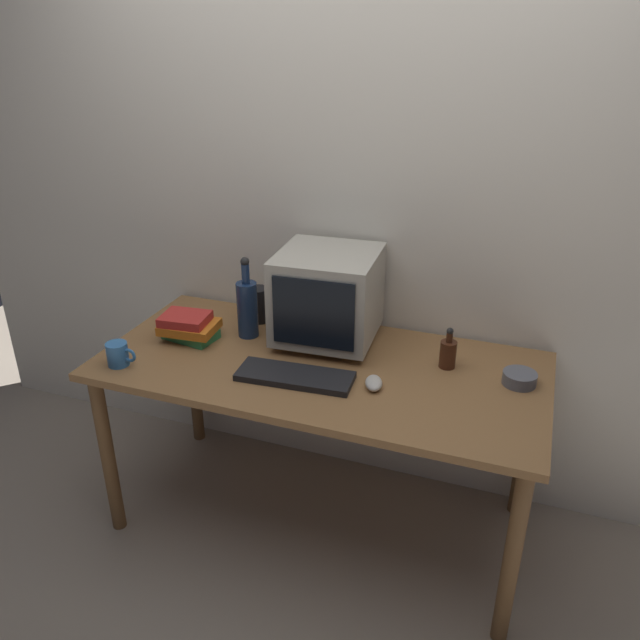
# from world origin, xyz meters

# --- Properties ---
(ground_plane) EXTENTS (6.00, 6.00, 0.00)m
(ground_plane) POSITION_xyz_m (0.00, 0.00, 0.00)
(ground_plane) COLOR gray
(back_wall) EXTENTS (4.00, 0.08, 2.50)m
(back_wall) POSITION_xyz_m (0.00, 0.45, 1.25)
(back_wall) COLOR silver
(back_wall) RESTS_ON ground
(desk) EXTENTS (1.68, 0.79, 0.76)m
(desk) POSITION_xyz_m (0.00, 0.00, 0.67)
(desk) COLOR olive
(desk) RESTS_ON ground
(crt_monitor) EXTENTS (0.40, 0.41, 0.37)m
(crt_monitor) POSITION_xyz_m (-0.04, 0.19, 0.95)
(crt_monitor) COLOR #B2AD9E
(crt_monitor) RESTS_ON desk
(keyboard) EXTENTS (0.43, 0.18, 0.02)m
(keyboard) POSITION_xyz_m (-0.04, -0.14, 0.77)
(keyboard) COLOR black
(keyboard) RESTS_ON desk
(computer_mouse) EXTENTS (0.09, 0.11, 0.04)m
(computer_mouse) POSITION_xyz_m (0.24, -0.10, 0.78)
(computer_mouse) COLOR beige
(computer_mouse) RESTS_ON desk
(bottle_tall) EXTENTS (0.08, 0.08, 0.34)m
(bottle_tall) POSITION_xyz_m (-0.36, 0.12, 0.88)
(bottle_tall) COLOR navy
(bottle_tall) RESTS_ON desk
(bottle_short) EXTENTS (0.06, 0.06, 0.16)m
(bottle_short) POSITION_xyz_m (0.45, 0.14, 0.82)
(bottle_short) COLOR #472314
(bottle_short) RESTS_ON desk
(book_stack) EXTENTS (0.23, 0.18, 0.11)m
(book_stack) POSITION_xyz_m (-0.57, 0.01, 0.81)
(book_stack) COLOR #33894C
(book_stack) RESTS_ON desk
(mug) EXTENTS (0.12, 0.08, 0.09)m
(mug) POSITION_xyz_m (-0.70, -0.27, 0.80)
(mug) COLOR #3370B2
(mug) RESTS_ON desk
(cd_spindle) EXTENTS (0.12, 0.12, 0.04)m
(cd_spindle) POSITION_xyz_m (0.72, 0.10, 0.78)
(cd_spindle) COLOR #595B66
(cd_spindle) RESTS_ON desk
(metal_canister) EXTENTS (0.09, 0.09, 0.15)m
(metal_canister) POSITION_xyz_m (-0.38, 0.26, 0.83)
(metal_canister) COLOR black
(metal_canister) RESTS_ON desk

